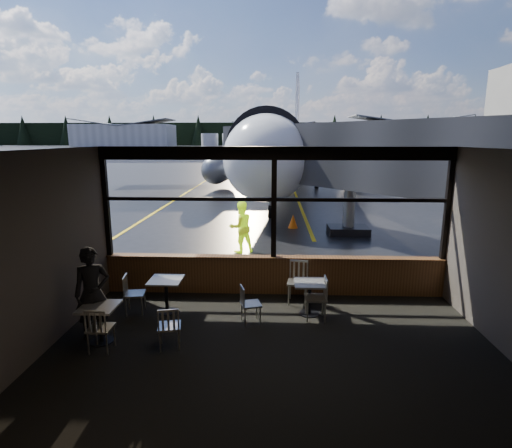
# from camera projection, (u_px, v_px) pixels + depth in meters

# --- Properties ---
(ground_plane) EXTENTS (520.00, 520.00, 0.00)m
(ground_plane) POSITION_uv_depth(u_px,v_px,m) (273.00, 150.00, 126.89)
(ground_plane) COLOR black
(ground_plane) RESTS_ON ground
(carpet_floor) EXTENTS (8.00, 6.00, 0.01)m
(carpet_floor) POSITION_uv_depth(u_px,v_px,m) (273.00, 360.00, 6.74)
(carpet_floor) COLOR black
(carpet_floor) RESTS_ON ground
(ceiling) EXTENTS (8.00, 6.00, 0.04)m
(ceiling) POSITION_uv_depth(u_px,v_px,m) (275.00, 150.00, 6.01)
(ceiling) COLOR #38332D
(ceiling) RESTS_ON ground
(wall_left) EXTENTS (0.04, 6.00, 3.50)m
(wall_left) POSITION_uv_depth(u_px,v_px,m) (30.00, 258.00, 6.54)
(wall_left) COLOR #48403A
(wall_left) RESTS_ON ground
(wall_back) EXTENTS (8.00, 0.04, 3.50)m
(wall_back) POSITION_uv_depth(u_px,v_px,m) (274.00, 366.00, 3.45)
(wall_back) COLOR #48403A
(wall_back) RESTS_ON ground
(window_sill) EXTENTS (8.00, 0.28, 0.90)m
(window_sill) POSITION_uv_depth(u_px,v_px,m) (273.00, 276.00, 9.58)
(window_sill) COLOR #56331A
(window_sill) RESTS_ON ground
(window_header) EXTENTS (8.00, 0.18, 0.30)m
(window_header) POSITION_uv_depth(u_px,v_px,m) (274.00, 153.00, 8.97)
(window_header) COLOR black
(window_header) RESTS_ON ground
(mullion_left) EXTENTS (0.12, 0.12, 2.60)m
(mullion_left) POSITION_uv_depth(u_px,v_px,m) (106.00, 203.00, 9.38)
(mullion_left) COLOR black
(mullion_left) RESTS_ON ground
(mullion_centre) EXTENTS (0.12, 0.12, 2.60)m
(mullion_centre) POSITION_uv_depth(u_px,v_px,m) (274.00, 204.00, 9.21)
(mullion_centre) COLOR black
(mullion_centre) RESTS_ON ground
(mullion_right) EXTENTS (0.12, 0.12, 2.60)m
(mullion_right) POSITION_uv_depth(u_px,v_px,m) (448.00, 205.00, 9.05)
(mullion_right) COLOR black
(mullion_right) RESTS_ON ground
(window_transom) EXTENTS (8.00, 0.10, 0.08)m
(window_transom) POSITION_uv_depth(u_px,v_px,m) (274.00, 199.00, 9.19)
(window_transom) COLOR black
(window_transom) RESTS_ON ground
(airliner) EXTENTS (31.96, 37.09, 10.51)m
(airliner) POSITION_uv_depth(u_px,v_px,m) (288.00, 116.00, 28.90)
(airliner) COLOR white
(airliner) RESTS_ON ground_plane
(jet_bridge) EXTENTS (9.24, 11.29, 4.93)m
(jet_bridge) POSITION_uv_depth(u_px,v_px,m) (374.00, 173.00, 14.38)
(jet_bridge) COLOR #2E2D30
(jet_bridge) RESTS_ON ground_plane
(cafe_table_near) EXTENTS (0.66, 0.66, 0.72)m
(cafe_table_near) POSITION_uv_depth(u_px,v_px,m) (310.00, 298.00, 8.44)
(cafe_table_near) COLOR #A29E95
(cafe_table_near) RESTS_ON carpet_floor
(cafe_table_mid) EXTENTS (0.68, 0.68, 0.75)m
(cafe_table_mid) POSITION_uv_depth(u_px,v_px,m) (167.00, 296.00, 8.55)
(cafe_table_mid) COLOR gray
(cafe_table_mid) RESTS_ON carpet_floor
(cafe_table_left) EXTENTS (0.65, 0.65, 0.71)m
(cafe_table_left) POSITION_uv_depth(u_px,v_px,m) (100.00, 324.00, 7.28)
(cafe_table_left) COLOR #ABA69D
(cafe_table_left) RESTS_ON carpet_floor
(chair_near_e) EXTENTS (0.51, 0.51, 0.92)m
(chair_near_e) POSITION_uv_depth(u_px,v_px,m) (316.00, 298.00, 8.20)
(chair_near_e) COLOR beige
(chair_near_e) RESTS_ON carpet_floor
(chair_near_w) EXTENTS (0.54, 0.54, 0.80)m
(chair_near_w) POSITION_uv_depth(u_px,v_px,m) (251.00, 305.00, 8.03)
(chair_near_w) COLOR #B3ADA2
(chair_near_w) RESTS_ON carpet_floor
(chair_near_n) EXTENTS (0.59, 0.59, 0.96)m
(chair_near_n) POSITION_uv_depth(u_px,v_px,m) (298.00, 283.00, 9.01)
(chair_near_n) COLOR beige
(chair_near_n) RESTS_ON carpet_floor
(chair_mid_s) EXTENTS (0.53, 0.53, 0.83)m
(chair_mid_s) POSITION_uv_depth(u_px,v_px,m) (169.00, 327.00, 7.06)
(chair_mid_s) COLOR beige
(chair_mid_s) RESTS_ON carpet_floor
(chair_mid_w) EXTENTS (0.53, 0.53, 0.86)m
(chair_mid_w) POSITION_uv_depth(u_px,v_px,m) (135.00, 294.00, 8.49)
(chair_mid_w) COLOR #BCB8AA
(chair_mid_w) RESTS_ON carpet_floor
(chair_left_s) EXTENTS (0.46, 0.46, 0.85)m
(chair_left_s) POSITION_uv_depth(u_px,v_px,m) (101.00, 329.00, 6.97)
(chair_left_s) COLOR beige
(chair_left_s) RESTS_ON carpet_floor
(passenger) EXTENTS (0.76, 0.67, 1.75)m
(passenger) POSITION_uv_depth(u_px,v_px,m) (93.00, 293.00, 7.39)
(passenger) COLOR black
(passenger) RESTS_ON carpet_floor
(ground_crew) EXTENTS (1.03, 0.97, 1.68)m
(ground_crew) POSITION_uv_depth(u_px,v_px,m) (241.00, 227.00, 13.03)
(ground_crew) COLOR #BFF219
(ground_crew) RESTS_ON ground_plane
(cone_nose) EXTENTS (0.41, 0.41, 0.57)m
(cone_nose) POSITION_uv_depth(u_px,v_px,m) (293.00, 221.00, 16.68)
(cone_nose) COLOR #FF4308
(cone_nose) RESTS_ON ground_plane
(hangar_left) EXTENTS (45.00, 18.00, 11.00)m
(hangar_left) POSITION_uv_depth(u_px,v_px,m) (124.00, 134.00, 187.25)
(hangar_left) COLOR silver
(hangar_left) RESTS_ON ground_plane
(hangar_mid) EXTENTS (38.00, 15.00, 10.00)m
(hangar_mid) POSITION_uv_depth(u_px,v_px,m) (273.00, 136.00, 189.33)
(hangar_mid) COLOR silver
(hangar_mid) RESTS_ON ground_plane
(hangar_right) EXTENTS (50.00, 20.00, 12.00)m
(hangar_right) POSITION_uv_depth(u_px,v_px,m) (406.00, 133.00, 179.79)
(hangar_right) COLOR silver
(hangar_right) RESTS_ON ground_plane
(fuel_tank_a) EXTENTS (8.00, 8.00, 6.00)m
(fuel_tank_a) POSITION_uv_depth(u_px,v_px,m) (210.00, 140.00, 188.07)
(fuel_tank_a) COLOR silver
(fuel_tank_a) RESTS_ON ground_plane
(fuel_tank_b) EXTENTS (8.00, 8.00, 6.00)m
(fuel_tank_b) POSITION_uv_depth(u_px,v_px,m) (231.00, 140.00, 187.65)
(fuel_tank_b) COLOR silver
(fuel_tank_b) RESTS_ON ground_plane
(fuel_tank_c) EXTENTS (8.00, 8.00, 6.00)m
(fuel_tank_c) POSITION_uv_depth(u_px,v_px,m) (252.00, 140.00, 187.24)
(fuel_tank_c) COLOR silver
(fuel_tank_c) RESTS_ON ground_plane
(treeline) EXTENTS (360.00, 3.00, 12.00)m
(treeline) POSITION_uv_depth(u_px,v_px,m) (273.00, 134.00, 213.54)
(treeline) COLOR black
(treeline) RESTS_ON ground_plane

